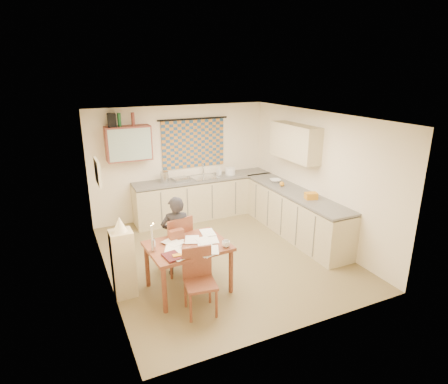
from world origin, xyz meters
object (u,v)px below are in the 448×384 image
counter_right (294,213)px  shelf_stand (123,264)px  stove (333,237)px  dining_table (188,267)px  chair_far (175,254)px  counter_back (207,197)px  person (177,236)px

counter_right → shelf_stand: 3.62m
stove → dining_table: (-2.63, 0.17, -0.06)m
chair_far → counter_back: bearing=-138.5°
counter_right → person: person is taller
stove → person: size_ratio=0.65×
counter_back → chair_far: (-1.43, -2.10, -0.14)m
dining_table → shelf_stand: size_ratio=1.18×
stove → chair_far: chair_far is taller
chair_far → person: 0.37m
counter_back → stove: counter_back is taller
dining_table → shelf_stand: bearing=160.8°
counter_back → person: size_ratio=2.46×
chair_far → person: size_ratio=0.74×
counter_back → chair_far: 2.54m
counter_back → shelf_stand: (-2.34, -2.46, 0.07)m
stove → dining_table: stove is taller
counter_back → stove: bearing=-67.3°
stove → dining_table: size_ratio=0.71×
counter_right → dining_table: size_ratio=2.41×
shelf_stand → counter_back: bearing=46.4°
person → shelf_stand: 0.96m
counter_back → counter_right: size_ratio=1.12×
chair_far → person: (0.01, -0.08, 0.36)m
counter_back → dining_table: 3.06m
counter_back → counter_right: same height
dining_table → shelf_stand: 0.96m
chair_far → shelf_stand: size_ratio=0.96×
dining_table → chair_far: chair_far is taller
stove → shelf_stand: size_ratio=0.84×
stove → shelf_stand: (-3.54, 0.43, 0.08)m
counter_back → counter_right: 2.08m
person → dining_table: bearing=101.4°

